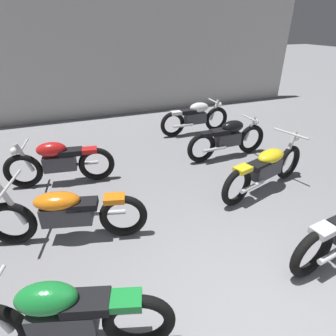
{
  "coord_description": "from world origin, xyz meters",
  "views": [
    {
      "loc": [
        -1.5,
        -1.02,
        2.75
      ],
      "look_at": [
        0.0,
        2.87,
        0.55
      ],
      "focal_mm": 29.87,
      "sensor_mm": 36.0,
      "label": 1
    }
  ],
  "objects_px": {
    "motorcycle_left_row_0": "(63,317)",
    "motorcycle_left_row_2": "(59,162)",
    "motorcycle_left_row_1": "(66,213)",
    "motorcycle_right_row_2": "(228,138)",
    "motorcycle_right_row_3": "(196,117)",
    "motorcycle_right_row_1": "(266,168)"
  },
  "relations": [
    {
      "from": "motorcycle_right_row_3",
      "to": "motorcycle_left_row_0",
      "type": "bearing_deg",
      "value": -127.38
    },
    {
      "from": "motorcycle_left_row_2",
      "to": "motorcycle_right_row_1",
      "type": "relative_size",
      "value": 0.93
    },
    {
      "from": "motorcycle_left_row_0",
      "to": "motorcycle_right_row_1",
      "type": "xyz_separation_m",
      "value": [
        3.5,
        1.67,
        -0.01
      ]
    },
    {
      "from": "motorcycle_left_row_2",
      "to": "motorcycle_right_row_2",
      "type": "distance_m",
      "value": 3.53
    },
    {
      "from": "motorcycle_right_row_3",
      "to": "motorcycle_left_row_2",
      "type": "bearing_deg",
      "value": -156.94
    },
    {
      "from": "motorcycle_right_row_2",
      "to": "motorcycle_right_row_3",
      "type": "height_order",
      "value": "same"
    },
    {
      "from": "motorcycle_left_row_2",
      "to": "motorcycle_right_row_3",
      "type": "relative_size",
      "value": 1.0
    },
    {
      "from": "motorcycle_left_row_0",
      "to": "motorcycle_left_row_2",
      "type": "xyz_separation_m",
      "value": [
        0.09,
        3.22,
        0.0
      ]
    },
    {
      "from": "motorcycle_right_row_3",
      "to": "motorcycle_left_row_1",
      "type": "bearing_deg",
      "value": -137.94
    },
    {
      "from": "motorcycle_left_row_1",
      "to": "motorcycle_right_row_3",
      "type": "height_order",
      "value": "motorcycle_left_row_1"
    },
    {
      "from": "motorcycle_left_row_0",
      "to": "motorcycle_right_row_1",
      "type": "bearing_deg",
      "value": 25.51
    },
    {
      "from": "motorcycle_right_row_2",
      "to": "motorcycle_right_row_3",
      "type": "relative_size",
      "value": 1.0
    },
    {
      "from": "motorcycle_left_row_1",
      "to": "motorcycle_right_row_1",
      "type": "distance_m",
      "value": 3.38
    },
    {
      "from": "motorcycle_left_row_1",
      "to": "motorcycle_right_row_2",
      "type": "height_order",
      "value": "motorcycle_left_row_1"
    },
    {
      "from": "motorcycle_left_row_0",
      "to": "motorcycle_left_row_2",
      "type": "distance_m",
      "value": 3.22
    },
    {
      "from": "motorcycle_left_row_1",
      "to": "motorcycle_right_row_2",
      "type": "xyz_separation_m",
      "value": [
        3.5,
        1.54,
        0.01
      ]
    },
    {
      "from": "motorcycle_left_row_1",
      "to": "motorcycle_right_row_1",
      "type": "relative_size",
      "value": 1.0
    },
    {
      "from": "motorcycle_left_row_2",
      "to": "motorcycle_right_row_2",
      "type": "height_order",
      "value": "same"
    },
    {
      "from": "motorcycle_left_row_1",
      "to": "motorcycle_left_row_2",
      "type": "xyz_separation_m",
      "value": [
        -0.03,
        1.65,
        0.01
      ]
    },
    {
      "from": "motorcycle_right_row_1",
      "to": "motorcycle_right_row_3",
      "type": "distance_m",
      "value": 3.05
    },
    {
      "from": "motorcycle_left_row_1",
      "to": "motorcycle_right_row_1",
      "type": "height_order",
      "value": "same"
    },
    {
      "from": "motorcycle_right_row_1",
      "to": "motorcycle_left_row_2",
      "type": "bearing_deg",
      "value": 155.48
    }
  ]
}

